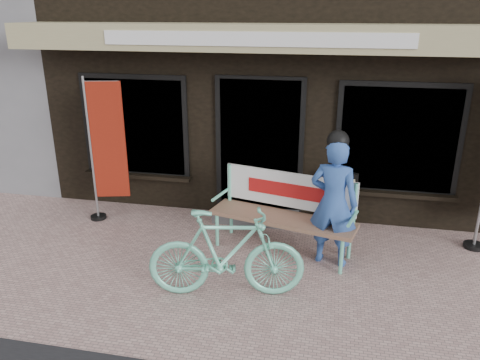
% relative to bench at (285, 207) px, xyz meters
% --- Properties ---
extents(ground, '(70.00, 70.00, 0.00)m').
position_rel_bench_xyz_m(ground, '(-0.53, -0.95, -0.62)').
color(ground, tan).
rests_on(ground, ground).
extents(storefront, '(7.00, 6.77, 6.00)m').
position_rel_bench_xyz_m(storefront, '(-0.53, 4.01, 2.37)').
color(storefront, black).
rests_on(storefront, ground).
extents(bench, '(2.01, 0.95, 1.06)m').
position_rel_bench_xyz_m(bench, '(0.00, 0.00, 0.00)').
color(bench, '#6ED7B5').
rests_on(bench, ground).
extents(person, '(0.68, 0.52, 1.76)m').
position_rel_bench_xyz_m(person, '(0.63, -0.25, 0.25)').
color(person, '#3055A5').
rests_on(person, ground).
extents(bicycle, '(1.82, 0.82, 1.06)m').
position_rel_bench_xyz_m(bicycle, '(-0.52, -1.25, -0.09)').
color(bicycle, '#6ED7B5').
rests_on(bicycle, ground).
extents(nobori_red, '(0.66, 0.29, 2.22)m').
position_rel_bench_xyz_m(nobori_red, '(-2.76, 0.44, 0.52)').
color(nobori_red, gray).
rests_on(nobori_red, ground).
extents(menu_stand, '(0.45, 0.17, 0.89)m').
position_rel_bench_xyz_m(menu_stand, '(0.74, 0.81, -0.17)').
color(menu_stand, black).
rests_on(menu_stand, ground).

